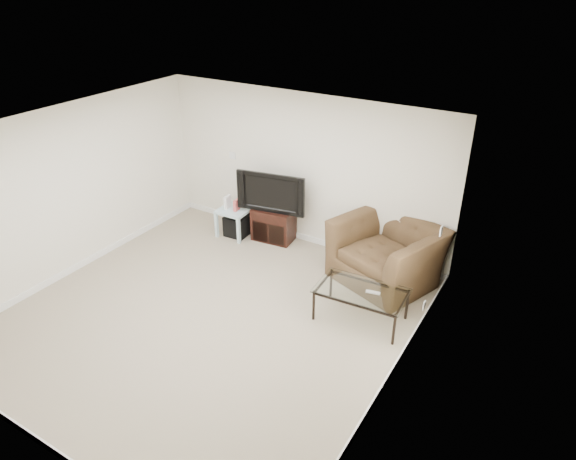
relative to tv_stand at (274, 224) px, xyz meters
The scene contains 18 objects.
floor 2.34m from the tv_stand, 79.47° to the right, with size 5.00×5.00×0.00m, color tan.
ceiling 3.21m from the tv_stand, 79.47° to the right, with size 5.00×5.00×0.00m, color white.
wall_back 1.08m from the tv_stand, 27.44° to the left, with size 5.00×0.02×2.50m, color silver.
wall_left 3.23m from the tv_stand, 132.32° to the right, with size 0.02×5.00×2.50m, color silver.
wall_right 3.83m from the tv_stand, 37.95° to the right, with size 0.02×5.00×2.50m, color silver.
plate_back 1.39m from the tv_stand, 167.97° to the left, with size 0.12×0.02×0.12m, color white.
plate_right_switch 3.14m from the tv_stand, 13.15° to the right, with size 0.02×0.09×0.13m, color white.
plate_right_outlet 3.07m from the tv_stand, 18.60° to the right, with size 0.02×0.08×0.12m, color white.
tv_stand is the anchor object (origin of this frame).
dvd_player 0.19m from the tv_stand, 83.69° to the right, with size 0.36×0.25×0.05m, color black.
television 0.62m from the tv_stand, 83.69° to the right, with size 1.08×0.22×0.67m, color black.
side_table 0.69m from the tv_stand, 160.59° to the right, with size 0.51×0.51×0.49m, color #CAEEFA, non-canonical shape.
subwoofer 0.67m from the tv_stand, 161.45° to the right, with size 0.37×0.37×0.37m, color black.
game_console 0.87m from the tv_stand, 161.88° to the right, with size 0.05×0.16×0.22m, color white.
game_case 0.71m from the tv_stand, 157.17° to the right, with size 0.05×0.14×0.19m, color #CC4C4C.
recliner 2.13m from the tv_stand, ahead, with size 1.40×0.91×1.22m, color brown.
coffee_table 2.53m from the tv_stand, 30.93° to the right, with size 1.17×0.66×0.46m, color black, non-canonical shape.
remote 2.65m from the tv_stand, 28.93° to the right, with size 0.18×0.05×0.02m, color #B2B2B7.
Camera 1 is at (3.77, -4.21, 4.24)m, focal length 32.00 mm.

